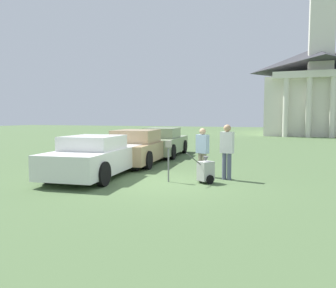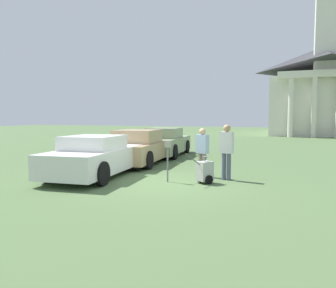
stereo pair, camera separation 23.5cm
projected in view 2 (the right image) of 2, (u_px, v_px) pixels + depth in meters
ground_plane at (163, 183)px, 10.29m from camera, size 120.00×120.00×0.00m
parked_car_white at (96, 157)px, 11.38m from camera, size 2.42×4.80×1.43m
parked_car_tan at (139, 148)px, 14.51m from camera, size 2.43×4.88×1.50m
parked_car_sage at (165, 143)px, 17.50m from camera, size 2.28×4.88×1.49m
parking_meter at (168, 153)px, 10.39m from camera, size 0.18×0.09×1.33m
person_worker at (202, 149)px, 11.30m from camera, size 0.47×0.34×1.68m
person_supervisor at (227, 148)px, 10.69m from camera, size 0.45×0.29×1.82m
equipment_cart at (205, 171)px, 10.21m from camera, size 0.72×0.92×1.00m
church at (321, 88)px, 40.00m from camera, size 11.28×17.25×22.73m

